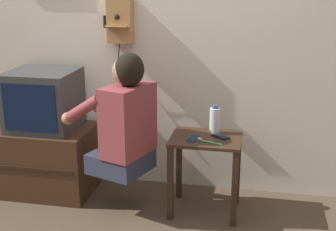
% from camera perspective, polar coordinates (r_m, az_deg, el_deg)
% --- Properties ---
extents(wall_back, '(6.80, 0.05, 2.55)m').
position_cam_1_polar(wall_back, '(3.57, -2.30, 11.06)').
color(wall_back, beige).
rests_on(wall_back, ground_plane).
extents(side_table, '(0.49, 0.39, 0.56)m').
position_cam_1_polar(side_table, '(3.28, 4.62, -4.91)').
color(side_table, '#382316').
rests_on(side_table, ground_plane).
extents(person, '(0.64, 0.55, 0.84)m').
position_cam_1_polar(person, '(3.18, -5.36, -0.50)').
color(person, '#2D3347').
rests_on(person, ground_plane).
extents(tv_stand, '(0.73, 0.51, 0.51)m').
position_cam_1_polar(tv_stand, '(3.77, -14.67, -5.18)').
color(tv_stand, '#422819').
rests_on(tv_stand, ground_plane).
extents(television, '(0.49, 0.46, 0.44)m').
position_cam_1_polar(television, '(3.62, -14.93, 1.86)').
color(television, '#38383A').
rests_on(television, tv_stand).
extents(wall_phone_antique, '(0.22, 0.19, 0.76)m').
position_cam_1_polar(wall_phone_antique, '(3.53, -5.88, 11.61)').
color(wall_phone_antique, '#AD7A47').
extents(cell_phone_held, '(0.08, 0.13, 0.01)m').
position_cam_1_polar(cell_phone_held, '(3.20, 3.06, -2.74)').
color(cell_phone_held, navy).
rests_on(cell_phone_held, side_table).
extents(cell_phone_spare, '(0.13, 0.12, 0.01)m').
position_cam_1_polar(cell_phone_spare, '(3.24, 6.42, -2.54)').
color(cell_phone_spare, black).
rests_on(cell_phone_spare, side_table).
extents(water_bottle, '(0.07, 0.07, 0.21)m').
position_cam_1_polar(water_bottle, '(3.28, 5.71, -0.61)').
color(water_bottle, silver).
rests_on(water_bottle, side_table).
extents(toothbrush, '(0.17, 0.07, 0.02)m').
position_cam_1_polar(toothbrush, '(3.13, 4.88, -3.19)').
color(toothbrush, '#4CBF66').
rests_on(toothbrush, side_table).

